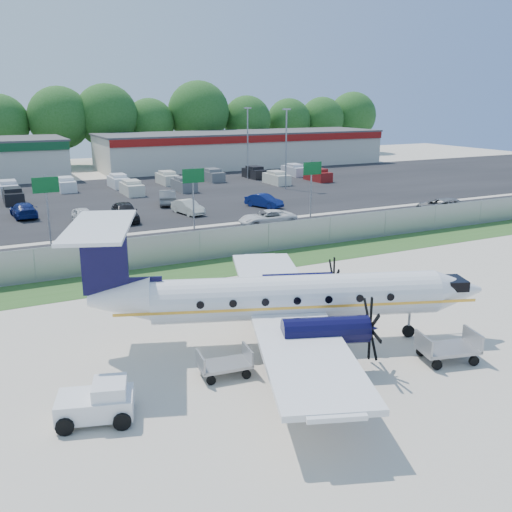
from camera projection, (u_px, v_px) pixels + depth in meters
name	position (u px, v px, depth m)	size (l,w,h in m)	color
ground	(318.00, 340.00, 24.79)	(170.00, 170.00, 0.00)	beige
grass_verge	(212.00, 269.00, 35.11)	(170.00, 4.00, 0.02)	#2D561E
access_road	(175.00, 244.00, 41.14)	(170.00, 8.00, 0.02)	black
parking_lot	(109.00, 200.00, 59.21)	(170.00, 32.00, 0.02)	black
perimeter_fence	(200.00, 246.00, 36.57)	(120.00, 0.06, 1.99)	gray
building_east	(243.00, 149.00, 88.72)	(44.40, 12.40, 5.24)	beige
sign_left	(46.00, 195.00, 40.06)	(1.80, 0.26, 5.00)	gray
sign_mid	(193.00, 184.00, 44.84)	(1.80, 0.26, 5.00)	gray
sign_right	(312.00, 176.00, 49.62)	(1.80, 0.26, 5.00)	gray
light_pole_ne	(286.00, 143.00, 64.78)	(0.90, 0.35, 9.09)	gray
light_pole_se	(248.00, 138.00, 73.39)	(0.90, 0.35, 9.09)	gray
tree_line	(59.00, 166.00, 88.47)	(112.00, 6.00, 14.00)	#1D5017
aircraft	(288.00, 297.00, 23.91)	(17.50, 17.03, 5.38)	white
pushback_tug	(99.00, 402.00, 18.48)	(2.74, 2.33, 1.31)	white
baggage_cart_near	(225.00, 364.00, 21.46)	(2.08, 1.39, 1.03)	gray
baggage_cart_far	(448.00, 348.00, 22.65)	(2.54, 1.88, 1.20)	gray
cone_nose	(425.00, 276.00, 32.90)	(0.35, 0.35, 0.50)	#F43307
cone_starboard_wing	(345.00, 286.00, 31.05)	(0.42, 0.42, 0.60)	#F43307
road_car_mid	(267.00, 226.00, 46.91)	(2.20, 4.76, 1.32)	silver
road_car_east	(452.00, 217.00, 50.40)	(2.80, 6.08, 1.69)	#595B5E
parked_car_b	(84.00, 224.00, 47.82)	(1.55, 3.86, 1.31)	silver
parked_car_c	(125.00, 221.00, 48.86)	(1.92, 4.76, 1.62)	black
parked_car_d	(188.00, 214.00, 51.80)	(1.37, 3.92, 1.29)	beige
parked_car_e	(264.00, 207.00, 55.01)	(1.36, 3.90, 1.28)	navy
parked_car_f	(24.00, 217.00, 50.36)	(1.87, 4.61, 1.34)	navy
parked_car_g	(168.00, 205.00, 56.50)	(1.58, 4.53, 1.49)	#595B5E
far_parking_rows	(99.00, 193.00, 63.51)	(56.00, 10.00, 1.60)	gray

